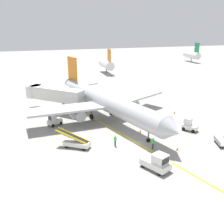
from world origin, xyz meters
TOP-DOWN VIEW (x-y plane):
  - ground_plane at (0.00, 0.00)m, footprint 300.00×300.00m
  - taxi_line_yellow at (0.19, 5.00)m, footprint 22.46×76.95m
  - airliner at (0.04, 11.61)m, footprint 27.80×34.70m
  - jet_bridge at (-9.07, 20.01)m, footprint 10.93×10.66m
  - pushback_tug at (0.98, -7.57)m, footprint 3.24×4.07m
  - baggage_tug_near_wing at (-9.42, 11.22)m, footprint 2.73×2.27m
  - baggage_tug_by_cargo_door at (11.75, 2.12)m, footprint 2.42×2.72m
  - belt_loader_forward_hold at (-7.29, 1.50)m, footprint 4.84×3.85m
  - baggage_cart_loaded at (13.24, -4.20)m, footprint 2.37×3.82m
  - ground_crew_marshaller at (2.98, -2.33)m, footprint 0.36×0.24m
  - ground_crew_wing_walker at (-1.80, 0.24)m, footprint 0.36×0.24m
  - safety_cone_nose_left at (-11.41, 16.76)m, footprint 0.36×0.36m
  - safety_cone_nose_right at (8.91, 1.38)m, footprint 0.36×0.36m
  - safety_cone_wingtip_left at (3.68, 3.76)m, footprint 0.36×0.36m
  - safety_cone_wingtip_right at (13.98, 10.63)m, footprint 0.36×0.36m
  - safety_cone_tail_area at (6.09, -3.76)m, footprint 0.36×0.36m
  - distant_aircraft_mid_right at (13.66, 57.48)m, footprint 3.00×10.10m
  - distant_aircraft_far_right at (59.43, 74.00)m, footprint 3.00×10.10m

SIDE VIEW (x-z plane):
  - ground_plane at x=0.00m, z-range 0.00..0.00m
  - taxi_line_yellow at x=0.19m, z-range 0.00..0.01m
  - safety_cone_nose_left at x=-11.41m, z-range 0.00..0.44m
  - safety_cone_nose_right at x=8.91m, z-range 0.00..0.44m
  - safety_cone_wingtip_left at x=3.68m, z-range 0.00..0.44m
  - safety_cone_wingtip_right at x=13.98m, z-range 0.00..0.44m
  - safety_cone_tail_area at x=6.09m, z-range 0.00..0.44m
  - baggage_cart_loaded at x=13.24m, z-range 0.00..0.94m
  - belt_loader_forward_hold at x=-7.29m, z-range -0.52..2.07m
  - ground_crew_marshaller at x=2.98m, z-range 0.06..1.76m
  - ground_crew_wing_walker at x=-1.80m, z-range 0.06..1.76m
  - baggage_tug_near_wing at x=-9.42m, z-range -0.12..1.98m
  - baggage_tug_by_cargo_door at x=11.75m, z-range -0.12..1.98m
  - pushback_tug at x=0.98m, z-range -0.11..2.09m
  - distant_aircraft_mid_right at x=13.66m, z-range -1.18..7.62m
  - distant_aircraft_far_right at x=59.43m, z-range -1.18..7.62m
  - airliner at x=0.04m, z-range -1.63..8.47m
  - jet_bridge at x=-9.07m, z-range 1.12..5.97m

